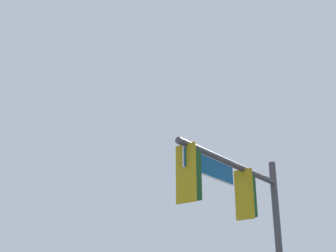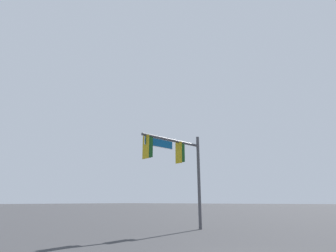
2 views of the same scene
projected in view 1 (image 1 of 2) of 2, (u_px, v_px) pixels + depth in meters
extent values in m
cylinder|color=#47474C|center=(233.00, 164.00, 11.79)|extent=(4.58, 1.02, 0.16)
cube|color=gold|center=(244.00, 194.00, 11.92)|extent=(0.13, 0.52, 1.30)
cube|color=#144719|center=(248.00, 195.00, 12.06)|extent=(0.41, 0.38, 1.10)
cylinder|color=#144719|center=(246.00, 172.00, 12.28)|extent=(0.04, 0.04, 0.12)
cylinder|color=#340503|center=(251.00, 184.00, 12.33)|extent=(0.07, 0.22, 0.22)
cylinder|color=#392D05|center=(251.00, 197.00, 12.21)|extent=(0.07, 0.22, 0.22)
cylinder|color=green|center=(252.00, 209.00, 12.09)|extent=(0.07, 0.22, 0.22)
cube|color=gold|center=(186.00, 173.00, 10.04)|extent=(0.13, 0.52, 1.30)
cube|color=#144719|center=(191.00, 175.00, 10.18)|extent=(0.41, 0.38, 1.10)
cylinder|color=#144719|center=(190.00, 148.00, 10.40)|extent=(0.04, 0.04, 0.12)
cylinder|color=#340503|center=(196.00, 162.00, 10.45)|extent=(0.07, 0.22, 0.22)
cylinder|color=#392D05|center=(196.00, 177.00, 10.33)|extent=(0.07, 0.22, 0.22)
cylinder|color=green|center=(196.00, 191.00, 10.21)|extent=(0.07, 0.22, 0.22)
cube|color=#0A4C7F|center=(210.00, 167.00, 10.88)|extent=(2.03, 0.42, 0.44)
cube|color=white|center=(210.00, 167.00, 10.88)|extent=(2.09, 0.42, 0.50)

